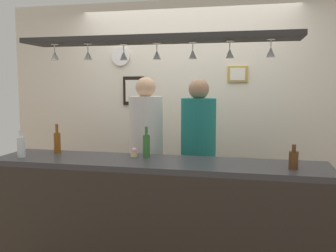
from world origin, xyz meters
TOP-DOWN VIEW (x-y plane):
  - back_wall at (0.00, 1.10)m, footprint 4.40×0.06m
  - bar_counter at (0.00, -0.50)m, footprint 2.70×0.55m
  - overhead_glass_rack at (0.00, -0.30)m, footprint 2.20×0.36m
  - hanging_wineglass_far_left at (-0.86, -0.35)m, footprint 0.07×0.07m
  - hanging_wineglass_left at (-0.58, -0.32)m, footprint 0.07×0.07m
  - hanging_wineglass_center_left at (-0.30, -0.23)m, footprint 0.07×0.07m
  - hanging_wineglass_center at (-0.01, -0.24)m, footprint 0.07×0.07m
  - hanging_wineglass_center_right at (0.28, -0.24)m, footprint 0.07×0.07m
  - hanging_wineglass_right at (0.57, -0.27)m, footprint 0.07×0.07m
  - hanging_wineglass_far_right at (0.87, -0.31)m, footprint 0.07×0.07m
  - person_middle_white_patterned_shirt at (-0.29, 0.36)m, footprint 0.34×0.34m
  - person_right_teal_shirt at (0.24, 0.36)m, footprint 0.34×0.34m
  - bottle_beer_brown_stubby at (1.05, -0.42)m, footprint 0.07×0.07m
  - bottle_beer_amber_tall at (-0.95, -0.20)m, footprint 0.06×0.06m
  - bottle_soda_clear at (-1.15, -0.45)m, footprint 0.06×0.06m
  - bottle_beer_green_import at (-0.11, -0.23)m, footprint 0.06×0.06m
  - cupcake at (-0.22, -0.23)m, footprint 0.06×0.06m
  - picture_frame_upper_small at (0.58, 1.06)m, footprint 0.22×0.02m
  - picture_frame_caricature at (-0.64, 1.06)m, footprint 0.26×0.02m
  - wall_clock at (-0.79, 1.05)m, footprint 0.22×0.03m

SIDE VIEW (x-z plane):
  - bar_counter at x=0.00m, z-range 0.18..1.20m
  - person_right_teal_shirt at x=0.24m, z-range 0.17..1.86m
  - person_middle_white_patterned_shirt at x=-0.29m, z-range 0.18..1.88m
  - cupcake at x=-0.22m, z-range 1.02..1.10m
  - bottle_beer_brown_stubby at x=1.05m, z-range 1.00..1.18m
  - bottle_soda_clear at x=-1.15m, z-range 1.00..1.23m
  - bottle_beer_amber_tall at x=-0.95m, z-range 0.99..1.25m
  - bottle_beer_green_import at x=-0.11m, z-range 0.99..1.25m
  - back_wall at x=0.00m, z-range 0.00..2.60m
  - picture_frame_caricature at x=-0.64m, z-range 1.39..1.73m
  - picture_frame_upper_small at x=0.58m, z-range 1.66..1.84m
  - hanging_wineglass_far_left at x=-0.86m, z-range 1.81..1.94m
  - hanging_wineglass_left at x=-0.58m, z-range 1.81..1.94m
  - hanging_wineglass_center_left at x=-0.30m, z-range 1.81..1.94m
  - hanging_wineglass_center at x=-0.01m, z-range 1.81..1.94m
  - hanging_wineglass_center_right at x=0.28m, z-range 1.81..1.94m
  - hanging_wineglass_right at x=0.57m, z-range 1.81..1.94m
  - hanging_wineglass_far_right at x=0.87m, z-range 1.81..1.94m
  - wall_clock at x=-0.79m, z-range 1.86..2.08m
  - overhead_glass_rack at x=0.00m, z-range 1.97..2.01m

